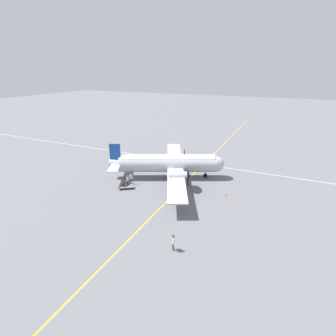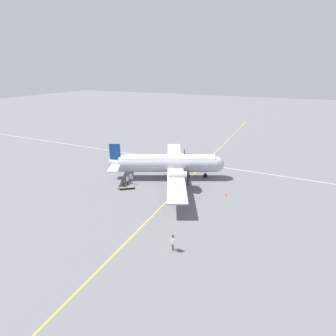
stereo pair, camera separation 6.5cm
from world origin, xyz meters
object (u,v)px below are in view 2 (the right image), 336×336
at_px(traffic_cone, 226,194).
at_px(ramp_agent, 131,178).
at_px(airliner_main, 171,163).
at_px(suitcase_near_door, 124,185).
at_px(baggage_cart, 126,187).
at_px(passenger_boarding, 127,179).
at_px(crew_foreground, 173,241).

bearing_deg(traffic_cone, ramp_agent, 98.37).
bearing_deg(airliner_main, ramp_agent, -157.19).
bearing_deg(suitcase_near_door, traffic_cone, -76.32).
height_order(airliner_main, suitcase_near_door, airliner_main).
bearing_deg(suitcase_near_door, baggage_cart, -118.41).
height_order(airliner_main, traffic_cone, airliner_main).
relative_size(airliner_main, baggage_cart, 10.27).
xyz_separation_m(suitcase_near_door, traffic_cone, (3.71, -15.24, -0.09)).
height_order(airliner_main, ramp_agent, airliner_main).
bearing_deg(passenger_boarding, traffic_cone, -85.94).
relative_size(passenger_boarding, ramp_agent, 1.01).
bearing_deg(ramp_agent, suitcase_near_door, -125.97).
relative_size(airliner_main, passenger_boarding, 14.75).
xyz_separation_m(crew_foreground, passenger_boarding, (11.44, 12.90, -0.02)).
relative_size(crew_foreground, baggage_cart, 0.71).
relative_size(ramp_agent, suitcase_near_door, 2.68).
relative_size(crew_foreground, traffic_cone, 3.84).
bearing_deg(crew_foreground, suitcase_near_door, 14.94).
relative_size(ramp_agent, traffic_cone, 3.72).
distance_m(passenger_boarding, baggage_cart, 1.42).
xyz_separation_m(passenger_boarding, ramp_agent, (0.82, -0.14, -0.04)).
height_order(airliner_main, baggage_cart, airliner_main).
xyz_separation_m(airliner_main, baggage_cart, (-6.99, 4.35, -2.29)).
xyz_separation_m(airliner_main, crew_foreground, (-17.33, -8.13, -1.46)).
relative_size(passenger_boarding, suitcase_near_door, 2.71).
bearing_deg(crew_foreground, ramp_agent, 10.20).
bearing_deg(airliner_main, passenger_boarding, -153.80).
xyz_separation_m(crew_foreground, traffic_cone, (14.44, -2.04, -0.89)).
distance_m(passenger_boarding, traffic_cone, 15.27).
distance_m(crew_foreground, passenger_boarding, 17.24).
bearing_deg(traffic_cone, suitcase_near_door, 103.68).
xyz_separation_m(airliner_main, suitcase_near_door, (-6.61, 5.06, -2.26)).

